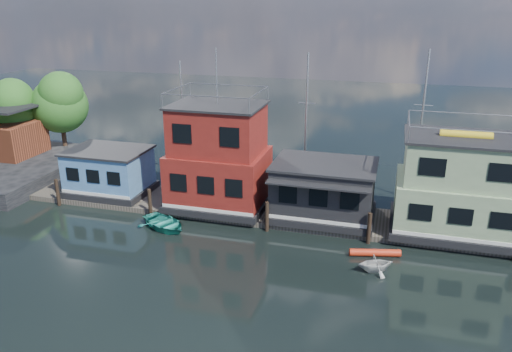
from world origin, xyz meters
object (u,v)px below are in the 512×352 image
(houseboat_blue, at_px, (109,171))
(houseboat_red, at_px, (219,159))
(houseboat_green, at_px, (458,187))
(dinghy_white, at_px, (375,263))
(dinghy_teal, at_px, (164,223))
(houseboat_dark, at_px, (324,190))
(red_kayak, at_px, (375,253))

(houseboat_blue, distance_m, houseboat_red, 9.69)
(houseboat_green, bearing_deg, dinghy_white, -126.97)
(dinghy_teal, bearing_deg, houseboat_red, -1.33)
(houseboat_red, xyz_separation_m, dinghy_white, (12.15, -6.45, -3.53))
(houseboat_dark, relative_size, red_kayak, 2.30)
(dinghy_teal, distance_m, dinghy_white, 14.88)
(houseboat_blue, bearing_deg, dinghy_teal, -32.55)
(houseboat_blue, relative_size, dinghy_white, 2.95)
(houseboat_blue, bearing_deg, houseboat_green, 0.00)
(houseboat_blue, xyz_separation_m, dinghy_teal, (6.91, -4.41, -1.79))
(red_kayak, bearing_deg, houseboat_blue, 154.77)
(houseboat_green, height_order, red_kayak, houseboat_green)
(dinghy_white, xyz_separation_m, red_kayak, (-0.11, 1.98, -0.34))
(houseboat_red, relative_size, houseboat_dark, 1.60)
(houseboat_blue, distance_m, dinghy_white, 22.65)
(houseboat_dark, bearing_deg, houseboat_red, 179.86)
(houseboat_green, distance_m, red_kayak, 7.46)
(houseboat_dark, distance_m, dinghy_white, 7.87)
(dinghy_white, height_order, red_kayak, dinghy_white)
(houseboat_red, distance_m, dinghy_white, 14.20)
(houseboat_red, distance_m, houseboat_green, 17.01)
(houseboat_red, relative_size, houseboat_green, 1.41)
(houseboat_blue, height_order, houseboat_red, houseboat_red)
(dinghy_white, bearing_deg, houseboat_green, -61.31)
(houseboat_red, bearing_deg, houseboat_blue, -180.00)
(dinghy_teal, height_order, dinghy_white, dinghy_white)
(dinghy_teal, distance_m, red_kayak, 14.63)
(houseboat_dark, relative_size, houseboat_green, 0.88)
(dinghy_white, bearing_deg, houseboat_dark, 8.49)
(houseboat_green, bearing_deg, houseboat_red, -180.00)
(houseboat_blue, height_order, red_kayak, houseboat_blue)
(houseboat_red, bearing_deg, houseboat_green, 0.00)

